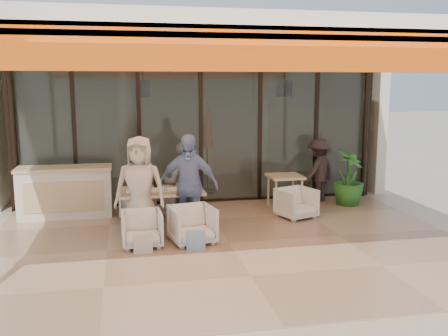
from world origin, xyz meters
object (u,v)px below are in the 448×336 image
Objects in this scene: side_chair at (296,202)px; diner_periwinkle at (188,185)px; chair_far_right at (180,200)px; chair_near_left at (142,227)px; diner_grey at (182,183)px; standing_woman at (319,171)px; chair_near_right at (192,223)px; chair_far_left at (138,201)px; side_table at (285,180)px; diner_navy at (138,184)px; dining_table at (162,193)px; host_counter at (65,192)px; potted_palm at (349,178)px; diner_cream at (140,188)px.

diner_periwinkle is at bearing 176.95° from side_chair.
chair_far_right is 0.92× the size of chair_near_left.
diner_grey is 3.33m from standing_woman.
chair_near_right is 0.40× the size of diner_periwinkle.
side_table is (3.10, 0.02, 0.31)m from chair_far_left.
chair_far_right is 0.86× the size of chair_near_right.
diner_periwinkle is 3.69m from standing_woman.
diner_navy is 0.87× the size of diner_periwinkle.
dining_table is at bearing 164.97° from side_chair.
standing_woman is at bearing 25.44° from chair_near_right.
host_counter is 2.48× the size of side_table.
side_table is (2.68, 0.96, -0.05)m from dining_table.
diner_navy is at bearing 133.02° from dining_table.
dining_table is 0.83× the size of diner_periwinkle.
standing_woman is at bearing 145.33° from potted_palm.
diner_grey is at bearing 161.31° from chair_far_left.
chair_near_right is 0.57× the size of potted_palm.
diner_navy is 4.62m from potted_palm.
chair_far_left is 0.99× the size of chair_near_left.
side_chair is 0.47× the size of standing_woman.
diner_navy is 0.84m from diner_grey.
dining_table is 0.97× the size of diner_grey.
diner_grey reaches higher than side_table.
chair_far_left is at bearing -9.38° from host_counter.
standing_woman reaches higher than potted_palm.
chair_far_right is at bearing 71.96° from diner_cream.
chair_near_left is 5.00m from potted_palm.
dining_table is at bearing 59.31° from diner_grey.
diner_navy reaches higher than host_counter.
diner_cream is 0.99× the size of diner_periwinkle.
side_table is at bearing 19.69° from dining_table.
side_table is at bearing -167.64° from chair_far_left.
chair_near_right reaches higher than chair_near_left.
dining_table is 1.20× the size of potted_palm.
host_counter is at bearing 147.38° from dining_table.
side_chair reaches higher than chair_far_right.
side_chair is (2.26, -0.73, 0.03)m from chair_far_right.
diner_periwinkle is (0.84, -1.40, 0.58)m from chair_far_left.
dining_table is 0.66m from diner_periwinkle.
chair_near_right is at bearing -72.61° from diner_periwinkle.
chair_far_right is at bearing -179.61° from side_table.
diner_cream is at bearing -162.61° from diner_periwinkle.
chair_near_left is 0.43× the size of diner_grey.
host_counter is at bearing 177.20° from side_table.
side_table is at bearing 29.43° from chair_near_right.
standing_woman is at bearing -155.15° from chair_far_right.
dining_table is 4.29m from potted_palm.
diner_periwinkle is at bearing -35.79° from host_counter.
diner_periwinkle reaches higher than standing_woman.
standing_woman is (4.03, 2.35, 0.40)m from chair_near_left.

